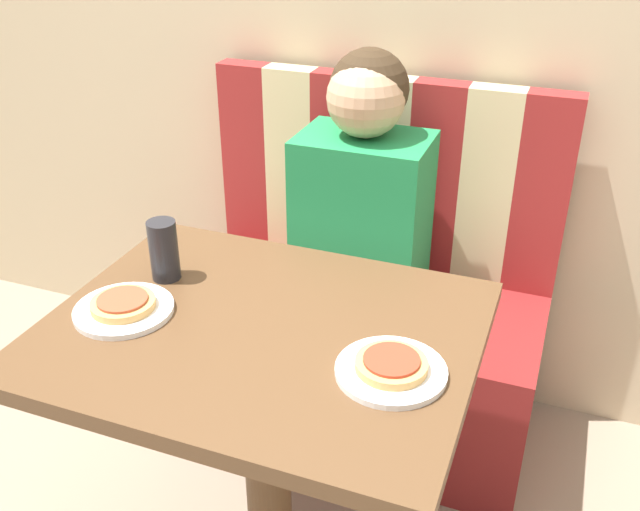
% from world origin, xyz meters
% --- Properties ---
extents(booth_seat, '(1.04, 0.51, 0.46)m').
position_xyz_m(booth_seat, '(0.00, 0.64, 0.23)').
color(booth_seat, maroon).
rests_on(booth_seat, ground_plane).
extents(booth_backrest, '(1.04, 0.07, 0.58)m').
position_xyz_m(booth_backrest, '(-0.00, 0.86, 0.75)').
color(booth_backrest, maroon).
rests_on(booth_backrest, booth_seat).
extents(dining_table, '(0.83, 0.66, 0.76)m').
position_xyz_m(dining_table, '(0.00, 0.00, 0.64)').
color(dining_table, brown).
rests_on(dining_table, ground_plane).
extents(person, '(0.34, 0.25, 0.70)m').
position_xyz_m(person, '(0.00, 0.65, 0.80)').
color(person, '#1E8447').
rests_on(person, booth_seat).
extents(plate_left, '(0.20, 0.20, 0.01)m').
position_xyz_m(plate_left, '(-0.27, -0.05, 0.77)').
color(plate_left, white).
rests_on(plate_left, dining_table).
extents(plate_right, '(0.20, 0.20, 0.01)m').
position_xyz_m(plate_right, '(0.27, -0.05, 0.77)').
color(plate_right, white).
rests_on(plate_right, dining_table).
extents(pizza_left, '(0.13, 0.13, 0.02)m').
position_xyz_m(pizza_left, '(-0.27, -0.05, 0.79)').
color(pizza_left, tan).
rests_on(pizza_left, plate_left).
extents(pizza_right, '(0.13, 0.13, 0.02)m').
position_xyz_m(pizza_right, '(0.27, -0.05, 0.79)').
color(pizza_right, tan).
rests_on(pizza_right, plate_right).
extents(drinking_cup, '(0.06, 0.06, 0.13)m').
position_xyz_m(drinking_cup, '(-0.27, 0.10, 0.83)').
color(drinking_cup, '#232328').
rests_on(drinking_cup, dining_table).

